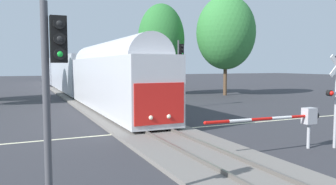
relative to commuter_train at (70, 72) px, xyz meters
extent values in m
plane|color=#333338|center=(0.00, -30.04, -2.73)|extent=(220.00, 220.00, 0.00)
cube|color=beige|center=(0.00, -30.04, -2.73)|extent=(44.00, 0.20, 0.01)
cube|color=slate|center=(0.00, -30.04, -2.64)|extent=(4.40, 80.00, 0.18)
cube|color=#56514C|center=(-0.72, -30.04, -2.48)|extent=(0.10, 80.00, 0.14)
cube|color=#56514C|center=(0.71, -30.04, -2.48)|extent=(0.10, 80.00, 0.14)
cube|color=silver|center=(0.00, -21.96, -0.46)|extent=(3.00, 18.84, 3.90)
cube|color=red|center=(0.00, -31.40, -1.05)|extent=(2.76, 0.08, 2.15)
cylinder|color=silver|center=(0.00, -21.96, 1.37)|extent=(2.76, 16.95, 2.76)
sphere|color=#F4F2CC|center=(-0.50, -31.41, -1.73)|extent=(0.24, 0.24, 0.24)
sphere|color=#F4F2CC|center=(0.50, -31.41, -1.73)|extent=(0.24, 0.24, 0.24)
cube|color=#B7BCC6|center=(0.00, -0.05, -0.11)|extent=(3.00, 23.17, 4.60)
cube|color=black|center=(1.51, -0.05, 0.19)|extent=(0.04, 20.86, 0.90)
cube|color=gold|center=(1.52, -0.05, -1.26)|extent=(0.04, 21.32, 0.36)
cube|color=#B7BCC6|center=(0.00, 24.02, -0.11)|extent=(3.00, 23.17, 4.60)
cube|color=black|center=(1.51, 24.02, 0.19)|extent=(0.04, 20.86, 0.90)
cube|color=gold|center=(1.52, 24.02, -1.26)|extent=(0.04, 21.32, 0.36)
cylinder|color=#B7B7BC|center=(4.97, -36.44, -2.18)|extent=(0.14, 0.14, 1.10)
cube|color=#B7B7BC|center=(4.97, -36.44, -1.28)|extent=(0.56, 0.40, 0.70)
sphere|color=black|center=(5.32, -36.44, -1.28)|extent=(0.36, 0.36, 0.36)
cylinder|color=red|center=(4.45, -36.44, -1.28)|extent=(1.05, 0.12, 0.13)
cylinder|color=white|center=(3.40, -36.44, -1.27)|extent=(1.05, 0.12, 0.13)
cylinder|color=red|center=(2.34, -36.44, -1.25)|extent=(1.05, 0.12, 0.13)
cylinder|color=white|center=(1.29, -36.44, -1.24)|extent=(1.05, 0.12, 0.13)
cylinder|color=red|center=(0.24, -36.44, -1.23)|extent=(1.05, 0.12, 0.13)
sphere|color=red|center=(-0.28, -36.44, -1.22)|extent=(0.14, 0.14, 0.14)
cylinder|color=#B2B2B7|center=(6.10, -36.85, -0.74)|extent=(0.14, 0.14, 3.98)
cylinder|color=black|center=(5.55, -36.95, -0.27)|extent=(0.26, 0.18, 0.26)
sphere|color=red|center=(5.55, -37.05, -0.27)|extent=(0.20, 0.20, 0.20)
cylinder|color=#4C4C51|center=(5.87, -21.59, 0.15)|extent=(0.16, 0.16, 5.77)
cube|color=black|center=(6.15, -21.59, 2.23)|extent=(0.34, 0.26, 1.00)
sphere|color=#262626|center=(6.15, -21.74, 2.55)|extent=(0.20, 0.20, 0.20)
cylinder|color=black|center=(6.15, -21.77, 2.55)|extent=(0.24, 0.10, 0.24)
sphere|color=#262626|center=(6.15, -21.74, 2.23)|extent=(0.20, 0.20, 0.20)
cylinder|color=black|center=(6.15, -21.77, 2.23)|extent=(0.24, 0.10, 0.24)
sphere|color=green|center=(6.15, -21.74, 1.91)|extent=(0.20, 0.20, 0.20)
cylinder|color=black|center=(6.15, -21.77, 1.91)|extent=(0.24, 0.10, 0.24)
cylinder|color=#4C4C51|center=(-6.06, -39.50, -0.23)|extent=(0.16, 0.16, 5.00)
cube|color=black|center=(-5.78, -39.50, 1.47)|extent=(0.34, 0.26, 1.00)
sphere|color=#262626|center=(-5.78, -39.65, 1.79)|extent=(0.20, 0.20, 0.20)
cylinder|color=black|center=(-5.78, -39.68, 1.79)|extent=(0.24, 0.10, 0.24)
sphere|color=#262626|center=(-5.78, -39.65, 1.47)|extent=(0.20, 0.20, 0.20)
cylinder|color=black|center=(-5.78, -39.68, 1.47)|extent=(0.24, 0.10, 0.24)
sphere|color=green|center=(-5.78, -39.65, 1.15)|extent=(0.20, 0.20, 0.20)
cylinder|color=black|center=(-5.78, -39.68, 1.15)|extent=(0.24, 0.10, 0.24)
cylinder|color=brown|center=(16.53, -12.80, -0.60)|extent=(0.43, 0.43, 4.28)
ellipsoid|color=#38843D|center=(16.53, -12.80, 4.89)|extent=(7.12, 7.12, 8.92)
cylinder|color=brown|center=(9.59, -9.18, -0.96)|extent=(0.54, 0.54, 3.54)
ellipsoid|color=#2D7533|center=(9.59, -9.18, 4.07)|extent=(5.70, 5.70, 8.69)
camera|label=1|loc=(-6.60, -47.06, 0.91)|focal=35.67mm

